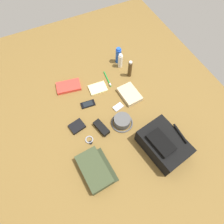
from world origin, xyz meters
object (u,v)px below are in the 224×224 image
object	(u,v)px
bucket_hat	(122,121)
wallet	(77,126)
media_player	(118,107)
deodorant_spray	(118,55)
backpack	(163,144)
folded_towel	(130,94)
toothbrush	(108,80)
wristwatch	(89,140)
toiletry_pouch	(95,170)
sunglasses_case	(101,128)
paperback_novel	(69,86)
cell_phone	(88,104)
notepad	(98,88)
toothpaste_tube	(120,61)
cologne_bottle	(130,69)

from	to	relation	value
bucket_hat	wallet	distance (m)	0.35
media_player	deodorant_spray	bearing A→B (deg)	153.32
backpack	folded_towel	distance (m)	0.52
bucket_hat	toothbrush	bearing A→B (deg)	169.53
deodorant_spray	wristwatch	bearing A→B (deg)	-41.66
backpack	toiletry_pouch	size ratio (longest dim) A/B	1.31
sunglasses_case	wallet	bearing A→B (deg)	-135.22
paperback_novel	cell_phone	distance (m)	0.25
toothbrush	notepad	size ratio (longest dim) A/B	1.20
deodorant_spray	toothbrush	xyz separation A→B (m)	(0.16, -0.19, -0.07)
toothpaste_tube	paperback_novel	size ratio (longest dim) A/B	0.66
notepad	folded_towel	size ratio (longest dim) A/B	0.75
bucket_hat	deodorant_spray	size ratio (longest dim) A/B	1.06
wallet	notepad	world-z (taller)	wallet
paperback_novel	wristwatch	distance (m)	0.54
toothpaste_tube	cell_phone	distance (m)	0.51
cell_phone	notepad	bearing A→B (deg)	128.46
bucket_hat	folded_towel	world-z (taller)	bucket_hat
backpack	paperback_novel	xyz separation A→B (m)	(-0.82, -0.43, -0.06)
toiletry_pouch	sunglasses_case	size ratio (longest dim) A/B	2.06
cologne_bottle	wallet	world-z (taller)	cologne_bottle
bucket_hat	paperback_novel	distance (m)	0.57
wristwatch	sunglasses_case	world-z (taller)	sunglasses_case
paperback_novel	wallet	xyz separation A→B (m)	(0.39, -0.07, -0.00)
paperback_novel	notepad	size ratio (longest dim) A/B	1.49
folded_towel	notepad	bearing A→B (deg)	-130.28
cell_phone	sunglasses_case	distance (m)	0.25
toiletry_pouch	media_player	world-z (taller)	toiletry_pouch
cologne_bottle	media_player	world-z (taller)	cologne_bottle
deodorant_spray	paperback_novel	world-z (taller)	deodorant_spray
toothpaste_tube	notepad	distance (m)	0.33
cologne_bottle	wristwatch	distance (m)	0.71
toothpaste_tube	media_player	size ratio (longest dim) A/B	1.55
toothpaste_tube	cologne_bottle	world-z (taller)	cologne_bottle
deodorant_spray	wristwatch	xyz separation A→B (m)	(0.62, -0.55, -0.07)
bucket_hat	sunglasses_case	xyz separation A→B (m)	(-0.02, -0.17, -0.01)
toiletry_pouch	deodorant_spray	world-z (taller)	deodorant_spray
toiletry_pouch	folded_towel	size ratio (longest dim) A/B	1.44
notepad	folded_towel	xyz separation A→B (m)	(0.18, 0.21, 0.01)
cologne_bottle	toothbrush	world-z (taller)	cologne_bottle
toiletry_pouch	notepad	bearing A→B (deg)	154.55
wristwatch	wallet	bearing A→B (deg)	-162.92
backpack	wallet	bearing A→B (deg)	-130.65
deodorant_spray	toothbrush	distance (m)	0.25
deodorant_spray	wallet	xyz separation A→B (m)	(0.48, -0.60, -0.07)
cologne_bottle	bucket_hat	bearing A→B (deg)	-34.90
wristwatch	folded_towel	bearing A→B (deg)	116.38
wallet	sunglasses_case	size ratio (longest dim) A/B	0.79
bucket_hat	wristwatch	distance (m)	0.29
deodorant_spray	cell_phone	world-z (taller)	deodorant_spray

